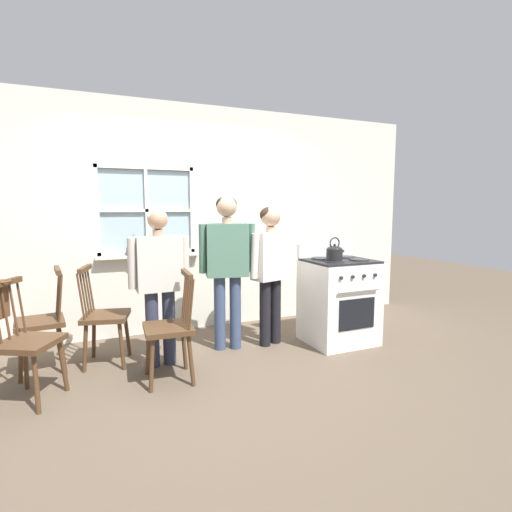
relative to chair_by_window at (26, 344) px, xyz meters
The scene contains 12 objects.
ground_plane 1.62m from the chair_by_window, ahead, with size 16.00×16.00×0.00m, color brown.
wall_back 2.25m from the chair_by_window, 40.45° to the left, with size 6.40×0.16×2.70m.
chair_by_window is the anchor object (origin of this frame).
chair_near_wall 0.81m from the chair_by_window, 43.45° to the left, with size 0.49×0.51×0.95m.
chair_center_cluster 1.10m from the chair_by_window, ahead, with size 0.43×0.45×0.95m.
chair_near_stove 0.59m from the chair_by_window, 83.59° to the left, with size 0.44×0.46×0.95m.
person_elderly_left 1.19m from the chair_by_window, 15.63° to the left, with size 0.56×0.22×1.47m.
person_teen_center 1.94m from the chair_by_window, 14.48° to the left, with size 0.59×0.29×1.61m.
person_adult_right 2.36m from the chair_by_window, 10.29° to the left, with size 0.56×0.31×1.50m.
stove 3.01m from the chair_by_window, ahead, with size 0.71×0.68×1.08m.
kettle 2.90m from the chair_by_window, ahead, with size 0.21×0.17×0.25m.
potted_plant 1.68m from the chair_by_window, 52.55° to the left, with size 0.15×0.15×0.26m.
Camera 1 is at (-1.12, -3.35, 1.50)m, focal length 28.00 mm.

